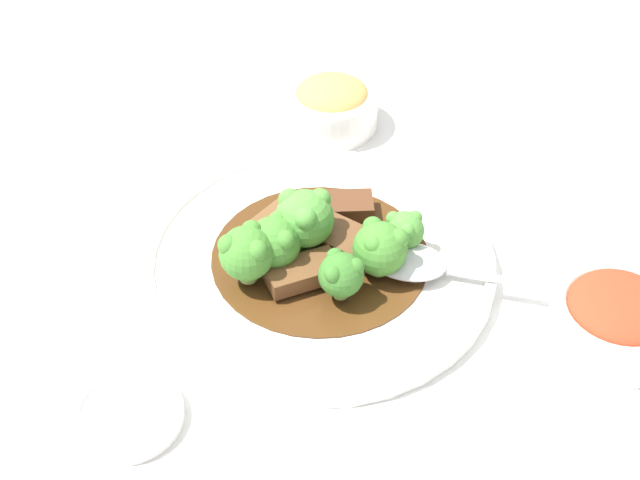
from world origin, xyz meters
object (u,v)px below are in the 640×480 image
broccoli_floret_4 (304,218)px  sauce_dish (129,414)px  broccoli_floret_3 (341,274)px  beef_strip_1 (278,221)px  main_plate (320,260)px  beef_strip_2 (302,272)px  broccoli_floret_5 (274,242)px  broccoli_floret_0 (380,248)px  serving_spoon (425,264)px  side_bowl_kimchi (617,317)px  beef_strip_3 (343,206)px  broccoli_floret_2 (246,252)px  broccoli_floret_1 (404,230)px  beef_strip_0 (343,240)px  side_bowl_appetizer (332,104)px

broccoli_floret_4 → sauce_dish: bearing=-1.2°
broccoli_floret_3 → broccoli_floret_4: broccoli_floret_4 is taller
beef_strip_1 → broccoli_floret_4: broccoli_floret_4 is taller
main_plate → sauce_dish: main_plate is taller
beef_strip_2 → broccoli_floret_5: 0.03m
broccoli_floret_0 → serving_spoon: (-0.02, 0.03, -0.02)m
broccoli_floret_0 → side_bowl_kimchi: 0.20m
broccoli_floret_4 → broccoli_floret_5: broccoli_floret_4 is taller
beef_strip_3 → broccoli_floret_2: bearing=-7.6°
beef_strip_1 → beef_strip_2: bearing=53.8°
broccoli_floret_1 → broccoli_floret_4: size_ratio=0.68×
beef_strip_0 → beef_strip_2: 0.05m
main_plate → broccoli_floret_0: broccoli_floret_0 is taller
beef_strip_0 → broccoli_floret_0: broccoli_floret_0 is taller
beef_strip_0 → side_bowl_appetizer: 0.21m
main_plate → side_bowl_kimchi: (-0.07, 0.24, 0.01)m
broccoli_floret_4 → sauce_dish: (0.21, -0.00, -0.04)m
broccoli_floret_4 → side_bowl_kimchi: broccoli_floret_4 is taller
main_plate → broccoli_floret_4: (-0.00, -0.02, 0.04)m
broccoli_floret_1 → beef_strip_1: bearing=-70.4°
side_bowl_appetizer → serving_spoon: bearing=53.4°
broccoli_floret_2 → broccoli_floret_5: 0.03m
beef_strip_1 → broccoli_floret_5: size_ratio=1.59×
beef_strip_3 → sauce_dish: size_ratio=0.75×
side_bowl_appetizer → broccoli_floret_2: bearing=19.4°
main_plate → broccoli_floret_1: bearing=129.7°
main_plate → beef_strip_3: size_ratio=4.95×
main_plate → broccoli_floret_3: size_ratio=7.23×
main_plate → side_bowl_kimchi: 0.25m
side_bowl_kimchi → serving_spoon: bearing=-76.3°
side_bowl_appetizer → beef_strip_0: bearing=37.8°
side_bowl_kimchi → broccoli_floret_5: bearing=-67.9°
main_plate → serving_spoon: serving_spoon is taller
broccoli_floret_5 → side_bowl_appetizer: 0.24m
beef_strip_3 → broccoli_floret_3: broccoli_floret_3 is taller
beef_strip_0 → side_bowl_appetizer: (-0.16, -0.13, 0.00)m
side_bowl_kimchi → side_bowl_appetizer: size_ratio=1.11×
broccoli_floret_5 → broccoli_floret_3: bearing=92.5°
beef_strip_2 → side_bowl_appetizer: (-0.22, -0.12, -0.00)m
side_bowl_appetizer → sauce_dish: 0.41m
broccoli_floret_5 → sauce_dish: 0.18m
broccoli_floret_2 → broccoli_floret_4: 0.06m
broccoli_floret_4 → side_bowl_appetizer: bearing=-151.3°
beef_strip_1 → beef_strip_3: beef_strip_3 is taller
broccoli_floret_3 → broccoli_floret_2: bearing=-68.4°
broccoli_floret_2 → side_bowl_appetizer: size_ratio=0.55×
beef_strip_0 → broccoli_floret_5: size_ratio=1.48×
side_bowl_kimchi → sauce_dish: side_bowl_kimchi is taller
broccoli_floret_0 → sauce_dish: size_ratio=0.60×
beef_strip_0 → broccoli_floret_1: bearing=121.8°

